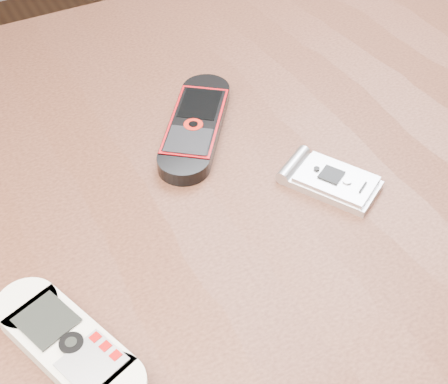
{
  "coord_description": "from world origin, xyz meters",
  "views": [
    {
      "loc": [
        -0.18,
        -0.34,
        1.14
      ],
      "look_at": [
        0.01,
        0.0,
        0.76
      ],
      "focal_mm": 50.0,
      "sensor_mm": 36.0,
      "label": 1
    }
  ],
  "objects": [
    {
      "name": "table",
      "position": [
        0.0,
        0.0,
        0.64
      ],
      "size": [
        1.2,
        0.8,
        0.75
      ],
      "color": "black",
      "rests_on": "ground"
    },
    {
      "name": "nokia_white",
      "position": [
        -0.16,
        -0.08,
        0.76
      ],
      "size": [
        0.09,
        0.15,
        0.02
      ],
      "primitive_type": "cube",
      "rotation": [
        0.0,
        0.0,
        0.35
      ],
      "color": "silver",
      "rests_on": "table"
    },
    {
      "name": "nokia_black_red",
      "position": [
        0.03,
        0.1,
        0.76
      ],
      "size": [
        0.14,
        0.16,
        0.02
      ],
      "primitive_type": "cube",
      "rotation": [
        0.0,
        0.0,
        -0.66
      ],
      "color": "black",
      "rests_on": "table"
    },
    {
      "name": "motorola_razr",
      "position": [
        0.1,
        -0.03,
        0.76
      ],
      "size": [
        0.08,
        0.1,
        0.01
      ],
      "primitive_type": "cube",
      "rotation": [
        0.0,
        0.0,
        0.52
      ],
      "color": "silver",
      "rests_on": "table"
    }
  ]
}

